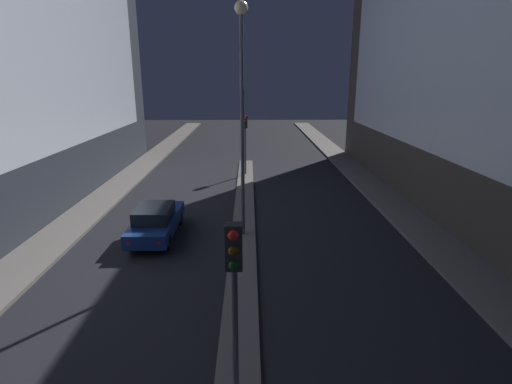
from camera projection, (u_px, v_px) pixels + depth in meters
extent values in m
cube|color=#423D38|center=(508.00, 16.00, 18.58)|extent=(6.00, 34.93, 19.37)
cube|color=#66605B|center=(244.00, 223.00, 19.64)|extent=(1.10, 30.01, 0.12)
cylinder|color=#4C4C51|center=(235.00, 345.00, 7.99)|extent=(0.12, 0.12, 3.35)
cube|color=#2D2D2D|center=(234.00, 247.00, 7.40)|extent=(0.32, 0.28, 0.90)
sphere|color=red|center=(233.00, 235.00, 7.14)|extent=(0.20, 0.20, 0.20)
sphere|color=#4C380A|center=(233.00, 251.00, 7.23)|extent=(0.20, 0.20, 0.20)
sphere|color=#0F3D19|center=(234.00, 266.00, 7.31)|extent=(0.20, 0.20, 0.20)
cylinder|color=#4C4C51|center=(245.00, 151.00, 28.87)|extent=(0.12, 0.12, 3.35)
cube|color=#2D2D2D|center=(245.00, 122.00, 28.28)|extent=(0.32, 0.28, 0.90)
sphere|color=red|center=(245.00, 118.00, 28.02)|extent=(0.20, 0.20, 0.20)
sphere|color=#4C380A|center=(245.00, 122.00, 28.11)|extent=(0.20, 0.20, 0.20)
sphere|color=#0F3D19|center=(245.00, 126.00, 28.19)|extent=(0.20, 0.20, 0.20)
cylinder|color=#4C4C51|center=(242.00, 131.00, 16.84)|extent=(0.16, 0.16, 9.28)
sphere|color=#F9EAB2|center=(241.00, 8.00, 15.51)|extent=(0.54, 0.54, 0.54)
cube|color=navy|center=(157.00, 223.00, 17.99)|extent=(1.74, 4.71, 0.61)
cube|color=black|center=(154.00, 213.00, 17.48)|extent=(1.48, 2.12, 0.58)
cube|color=red|center=(128.00, 243.00, 15.70)|extent=(0.14, 0.04, 0.10)
cube|color=red|center=(159.00, 243.00, 15.72)|extent=(0.14, 0.04, 0.10)
cylinder|color=black|center=(148.00, 218.00, 19.46)|extent=(0.22, 0.64, 0.64)
cylinder|color=black|center=(179.00, 218.00, 19.49)|extent=(0.22, 0.64, 0.64)
cylinder|color=black|center=(131.00, 242.00, 16.66)|extent=(0.22, 0.64, 0.64)
cylinder|color=black|center=(168.00, 242.00, 16.68)|extent=(0.22, 0.64, 0.64)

